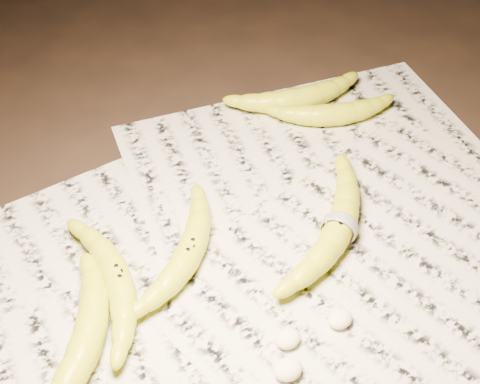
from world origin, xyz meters
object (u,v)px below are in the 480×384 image
banana_center (189,251)px  banana_upper_b (334,113)px  banana_taped (340,226)px  banana_left_b (87,337)px  banana_upper_a (299,97)px  banana_left_a (117,278)px

banana_center → banana_upper_b: bearing=-18.7°
banana_taped → banana_upper_b: size_ratio=1.35×
banana_left_b → banana_upper_b: 0.54m
banana_upper_a → banana_upper_b: size_ratio=1.13×
banana_left_a → banana_taped: bearing=-95.4°
banana_left_b → banana_left_a: bearing=-9.2°
banana_left_a → banana_upper_b: 0.46m
banana_upper_b → banana_upper_a: bearing=135.1°
banana_left_a → banana_left_b: (-0.07, -0.06, 0.00)m
banana_left_b → banana_upper_b: size_ratio=1.15×
banana_taped → banana_center: bearing=124.8°
banana_left_b → banana_upper_b: (0.51, 0.19, -0.00)m
banana_taped → banana_left_b: bearing=142.1°
banana_left_a → banana_center: 0.10m
banana_left_a → banana_left_b: bearing=142.8°
banana_upper_b → banana_taped: bearing=-102.3°
banana_left_b → banana_taped: bearing=-55.0°
banana_left_a → banana_upper_b: same height
banana_left_a → banana_upper_a: (0.41, 0.19, 0.00)m
banana_left_b → banana_taped: 0.36m
banana_upper_b → banana_center: bearing=-135.1°
banana_left_a → banana_upper_b: size_ratio=1.16×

